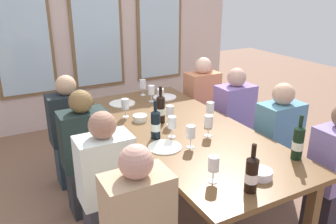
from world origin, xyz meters
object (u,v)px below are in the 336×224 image
object	(u,v)px
wine_bottle_3	(161,109)
white_plate_2	(165,97)
wine_bottle_0	(156,124)
tasting_bowl_1	(140,118)
wine_bottle_1	(298,142)
white_plate_1	(122,103)
seated_person_1	(202,106)
seated_person_7	(334,176)
seated_person_5	(233,123)
wine_glass_4	(143,85)
seated_person_4	(86,156)
wine_glass_0	(210,108)
wine_glass_6	(172,123)
tasting_bowl_0	(261,174)
wine_glass_9	(214,164)
seated_person_2	(107,189)
wine_glass_1	(151,91)
wine_glass_2	(125,105)
white_plate_0	(165,147)
wine_glass_5	(209,122)
wine_glass_7	(170,112)
wine_glass_8	(191,132)
wine_bottle_2	(252,174)
seated_person_0	(71,134)
seated_person_3	(277,146)
dining_table	(184,135)

from	to	relation	value
wine_bottle_3	white_plate_2	bearing A→B (deg)	59.43
wine_bottle_0	tasting_bowl_1	xyz separation A→B (m)	(0.04, 0.40, -0.09)
wine_bottle_1	tasting_bowl_1	xyz separation A→B (m)	(-0.68, 1.17, -0.10)
white_plate_1	seated_person_1	world-z (taller)	seated_person_1
white_plate_2	seated_person_7	xyz separation A→B (m)	(0.54, -1.72, -0.22)
wine_bottle_0	seated_person_5	size ratio (longest dim) A/B	0.28
wine_bottle_0	wine_glass_4	distance (m)	1.14
wine_glass_4	seated_person_4	xyz separation A→B (m)	(-0.86, -0.72, -0.33)
wine_glass_0	wine_glass_6	distance (m)	0.49
tasting_bowl_0	wine_glass_0	xyz separation A→B (m)	(0.27, 0.95, 0.09)
tasting_bowl_0	seated_person_7	bearing A→B (deg)	0.56
wine_glass_9	seated_person_2	bearing A→B (deg)	132.64
wine_glass_1	wine_glass_2	size ratio (longest dim) A/B	1.00
seated_person_5	tasting_bowl_0	bearing A→B (deg)	-122.09
wine_glass_0	wine_bottle_3	bearing A→B (deg)	156.49
white_plate_0	wine_glass_4	xyz separation A→B (m)	(0.39, 1.26, 0.11)
seated_person_1	seated_person_2	world-z (taller)	same
tasting_bowl_0	tasting_bowl_1	xyz separation A→B (m)	(-0.28, 1.24, -0.00)
wine_glass_5	wine_glass_7	size ratio (longest dim) A/B	1.00
wine_glass_8	seated_person_2	bearing A→B (deg)	172.74
white_plate_1	wine_glass_4	world-z (taller)	wine_glass_4
white_plate_2	seated_person_5	bearing A→B (deg)	-43.36
wine_glass_4	seated_person_4	distance (m)	1.16
seated_person_1	wine_bottle_1	bearing A→B (deg)	-101.93
white_plate_0	seated_person_4	xyz separation A→B (m)	(-0.47, 0.55, -0.22)
wine_bottle_2	white_plate_1	bearing A→B (deg)	93.10
tasting_bowl_1	seated_person_2	xyz separation A→B (m)	(-0.52, -0.59, -0.24)
wine_bottle_2	wine_glass_2	xyz separation A→B (m)	(-0.20, 1.48, 0.00)
white_plate_2	wine_glass_1	size ratio (longest dim) A/B	1.43
wine_glass_6	seated_person_5	distance (m)	1.10
seated_person_7	wine_glass_0	bearing A→B (deg)	117.77
seated_person_2	seated_person_5	distance (m)	1.66
wine_glass_2	seated_person_0	bearing A→B (deg)	142.55
wine_glass_6	wine_glass_9	xyz separation A→B (m)	(-0.10, -0.70, 0.00)
white_plate_1	wine_bottle_3	world-z (taller)	wine_bottle_3
white_plate_0	seated_person_2	size ratio (longest dim) A/B	0.23
wine_glass_9	seated_person_2	distance (m)	0.82
wine_bottle_3	seated_person_4	distance (m)	0.75
seated_person_5	seated_person_4	bearing A→B (deg)	-179.72
wine_glass_5	seated_person_0	distance (m)	1.40
seated_person_1	seated_person_3	xyz separation A→B (m)	(0.00, -1.22, 0.00)
white_plate_1	seated_person_0	world-z (taller)	seated_person_0
tasting_bowl_1	white_plate_0	bearing A→B (deg)	-95.45
tasting_bowl_0	wine_glass_2	xyz separation A→B (m)	(-0.36, 1.39, 0.09)
dining_table	wine_glass_4	size ratio (longest dim) A/B	13.21
white_plate_1	tasting_bowl_1	xyz separation A→B (m)	(-0.02, -0.51, 0.02)
tasting_bowl_0	seated_person_7	distance (m)	0.80
tasting_bowl_0	wine_glass_8	xyz separation A→B (m)	(-0.16, 0.58, 0.09)
white_plate_2	wine_bottle_1	bearing A→B (deg)	-83.98
wine_bottle_1	seated_person_4	distance (m)	1.68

